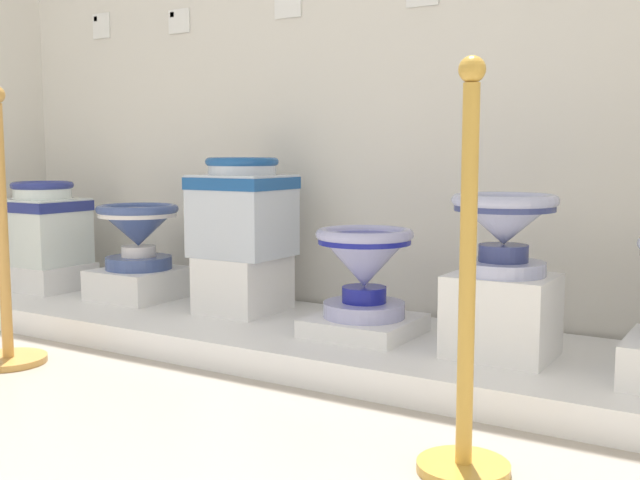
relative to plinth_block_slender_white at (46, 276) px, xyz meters
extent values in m
cube|color=white|center=(1.48, -0.02, -0.11)|extent=(3.50, 0.80, 0.10)
cube|color=white|center=(0.00, 0.00, 0.00)|extent=(0.39, 0.34, 0.12)
cube|color=white|center=(0.00, 0.00, 0.22)|extent=(0.35, 0.32, 0.32)
cube|color=navy|center=(0.00, 0.00, 0.35)|extent=(0.36, 0.33, 0.05)
cylinder|color=white|center=(0.00, 0.00, 0.42)|extent=(0.28, 0.28, 0.07)
torus|color=navy|center=(0.00, 0.00, 0.45)|extent=(0.30, 0.30, 0.04)
cube|color=white|center=(0.58, 0.06, 0.01)|extent=(0.35, 0.38, 0.14)
cylinder|color=#425693|center=(0.58, 0.06, 0.10)|extent=(0.30, 0.30, 0.06)
cylinder|color=white|center=(0.58, 0.06, 0.16)|extent=(0.16, 0.16, 0.05)
cone|color=#425693|center=(0.58, 0.06, 0.27)|extent=(0.36, 0.36, 0.17)
cylinder|color=white|center=(0.58, 0.06, 0.33)|extent=(0.35, 0.35, 0.03)
torus|color=#425693|center=(0.58, 0.06, 0.35)|extent=(0.37, 0.37, 0.04)
cylinder|color=white|center=(0.58, 0.06, 0.35)|extent=(0.25, 0.25, 0.01)
cube|color=white|center=(1.17, 0.07, 0.06)|extent=(0.30, 0.34, 0.24)
cube|color=silver|center=(1.17, 0.07, 0.35)|extent=(0.36, 0.32, 0.34)
cube|color=#1D5097|center=(1.17, 0.07, 0.48)|extent=(0.37, 0.33, 0.05)
cylinder|color=silver|center=(1.17, 0.07, 0.54)|extent=(0.28, 0.28, 0.05)
torus|color=#1D5097|center=(1.17, 0.07, 0.57)|extent=(0.31, 0.31, 0.04)
cube|color=white|center=(1.80, -0.03, -0.03)|extent=(0.37, 0.37, 0.07)
cylinder|color=#ABADE0|center=(1.80, -0.03, 0.03)|extent=(0.30, 0.30, 0.06)
cylinder|color=navy|center=(1.80, -0.03, 0.09)|extent=(0.16, 0.16, 0.06)
cone|color=#ABADE0|center=(1.80, -0.03, 0.22)|extent=(0.35, 0.35, 0.19)
cylinder|color=navy|center=(1.80, -0.03, 0.29)|extent=(0.34, 0.34, 0.03)
torus|color=#ABADE0|center=(1.80, -0.03, 0.31)|extent=(0.36, 0.36, 0.04)
cylinder|color=navy|center=(1.80, -0.03, 0.31)|extent=(0.24, 0.24, 0.01)
cube|color=white|center=(2.33, -0.06, 0.07)|extent=(0.33, 0.29, 0.27)
cylinder|color=#B1B7DF|center=(2.33, -0.06, 0.23)|extent=(0.28, 0.28, 0.04)
cylinder|color=navy|center=(2.33, -0.06, 0.28)|extent=(0.16, 0.16, 0.06)
cone|color=#B1B7DF|center=(2.33, -0.06, 0.38)|extent=(0.33, 0.33, 0.15)
cylinder|color=navy|center=(2.33, -0.06, 0.44)|extent=(0.32, 0.32, 0.03)
torus|color=#B1B7DF|center=(2.33, -0.06, 0.46)|extent=(0.34, 0.34, 0.04)
cylinder|color=navy|center=(2.33, -0.06, 0.45)|extent=(0.23, 0.23, 0.01)
cube|color=white|center=(0.02, 0.40, 1.26)|extent=(0.12, 0.01, 0.13)
cube|color=slate|center=(-0.02, 0.39, 1.30)|extent=(0.02, 0.01, 0.02)
cube|color=white|center=(0.55, 0.40, 1.24)|extent=(0.13, 0.01, 0.11)
cube|color=#5B9E4C|center=(0.51, 0.39, 1.27)|extent=(0.02, 0.01, 0.02)
cube|color=white|center=(1.19, 0.40, 1.28)|extent=(0.14, 0.01, 0.16)
cylinder|color=white|center=(-0.27, 0.03, -0.15)|extent=(0.13, 0.13, 0.03)
ellipsoid|color=navy|center=(-0.27, 0.03, -0.01)|extent=(0.27, 0.27, 0.25)
cylinder|color=navy|center=(-0.27, 0.03, 0.16)|extent=(0.11, 0.11, 0.09)
torus|color=white|center=(-0.27, 0.03, 0.21)|extent=(0.15, 0.15, 0.02)
cylinder|color=#CA9144|center=(0.69, -0.73, -0.15)|extent=(0.27, 0.27, 0.02)
cylinder|color=#CA9144|center=(0.69, -0.73, 0.32)|extent=(0.04, 0.04, 0.92)
cylinder|color=gold|center=(2.48, -0.77, -0.15)|extent=(0.23, 0.23, 0.02)
cylinder|color=gold|center=(2.48, -0.77, 0.31)|extent=(0.04, 0.04, 0.91)
sphere|color=gold|center=(2.48, -0.77, 0.80)|extent=(0.06, 0.06, 0.06)
camera|label=1|loc=(3.11, -2.47, 0.61)|focal=42.86mm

